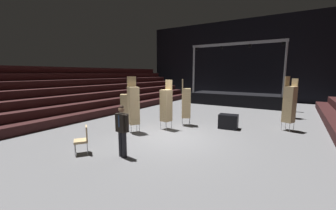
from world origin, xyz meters
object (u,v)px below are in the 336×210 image
object	(u,v)px
man_with_tie	(122,128)
chair_stack_front_left	(186,103)
chair_stack_front_right	(289,104)
chair_stack_mid_left	(133,105)
loose_chair_near_man	(83,138)
chair_stack_mid_centre	(125,103)
stage_riser	(236,98)
equipment_road_case	(228,121)
chair_stack_mid_right	(166,105)
chair_stack_rear_left	(291,98)

from	to	relation	value
man_with_tie	chair_stack_front_left	distance (m)	4.85
chair_stack_front_right	chair_stack_mid_left	size ratio (longest dim) A/B	1.00
chair_stack_front_right	man_with_tie	bearing A→B (deg)	-10.25
loose_chair_near_man	chair_stack_mid_left	bearing A→B (deg)	-49.48
chair_stack_mid_centre	loose_chair_near_man	bearing A→B (deg)	170.11
loose_chair_near_man	chair_stack_front_right	bearing A→B (deg)	-93.49
stage_riser	equipment_road_case	distance (m)	8.42
chair_stack_front_right	chair_stack_mid_right	bearing A→B (deg)	-36.39
chair_stack_rear_left	chair_stack_mid_right	bearing A→B (deg)	89.26
chair_stack_mid_centre	chair_stack_rear_left	bearing A→B (deg)	-92.74
chair_stack_mid_centre	chair_stack_rear_left	world-z (taller)	chair_stack_rear_left
chair_stack_mid_right	equipment_road_case	distance (m)	3.18
man_with_tie	equipment_road_case	world-z (taller)	man_with_tie
man_with_tie	chair_stack_rear_left	bearing A→B (deg)	-105.81
man_with_tie	chair_stack_mid_right	distance (m)	3.68
stage_riser	chair_stack_mid_left	world-z (taller)	stage_riser
stage_riser	chair_stack_rear_left	bearing A→B (deg)	-42.90
chair_stack_mid_centre	equipment_road_case	distance (m)	5.84
chair_stack_mid_left	equipment_road_case	size ratio (longest dim) A/B	2.84
stage_riser	chair_stack_front_right	distance (m)	8.29
equipment_road_case	loose_chair_near_man	bearing A→B (deg)	-119.33
chair_stack_mid_left	equipment_road_case	xyz separation A→B (m)	(3.48, 2.99, -0.93)
chair_stack_front_right	chair_stack_mid_centre	size ratio (longest dim) A/B	1.30
chair_stack_mid_right	man_with_tie	bearing A→B (deg)	110.36
chair_stack_front_left	chair_stack_front_right	size ratio (longest dim) A/B	0.93
stage_riser	chair_stack_front_right	xyz separation A→B (m)	(4.12, -7.16, 0.71)
chair_stack_front_left	equipment_road_case	bearing A→B (deg)	74.35
chair_stack_mid_left	stage_riser	bearing A→B (deg)	-157.75
stage_riser	chair_stack_mid_centre	distance (m)	10.34
chair_stack_mid_right	chair_stack_rear_left	world-z (taller)	same
chair_stack_mid_left	chair_stack_rear_left	distance (m)	9.54
stage_riser	chair_stack_front_left	bearing A→B (deg)	-93.06
chair_stack_mid_right	loose_chair_near_man	xyz separation A→B (m)	(-0.74, -4.11, -0.66)
stage_riser	equipment_road_case	bearing A→B (deg)	-78.94
stage_riser	chair_stack_rear_left	world-z (taller)	stage_riser
man_with_tie	chair_stack_mid_right	size ratio (longest dim) A/B	0.71
chair_stack_front_right	chair_stack_mid_centre	bearing A→B (deg)	-49.67
chair_stack_mid_centre	equipment_road_case	world-z (taller)	chair_stack_mid_centre
chair_stack_mid_centre	loose_chair_near_man	size ratio (longest dim) A/B	2.08
chair_stack_rear_left	loose_chair_near_man	distance (m)	11.79
chair_stack_mid_right	loose_chair_near_man	world-z (taller)	chair_stack_mid_right
man_with_tie	equipment_road_case	bearing A→B (deg)	-101.24
man_with_tie	chair_stack_mid_left	xyz separation A→B (m)	(-1.55, 2.35, 0.32)
man_with_tie	equipment_road_case	xyz separation A→B (m)	(1.94, 5.35, -0.61)
stage_riser	chair_stack_front_right	bearing A→B (deg)	-60.05
chair_stack_rear_left	equipment_road_case	distance (m)	5.16
chair_stack_rear_left	equipment_road_case	world-z (taller)	chair_stack_rear_left
stage_riser	chair_stack_mid_right	xyz separation A→B (m)	(-0.92, -9.98, 0.63)
chair_stack_front_left	chair_stack_mid_centre	bearing A→B (deg)	-107.68
chair_stack_mid_centre	equipment_road_case	bearing A→B (deg)	-115.08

